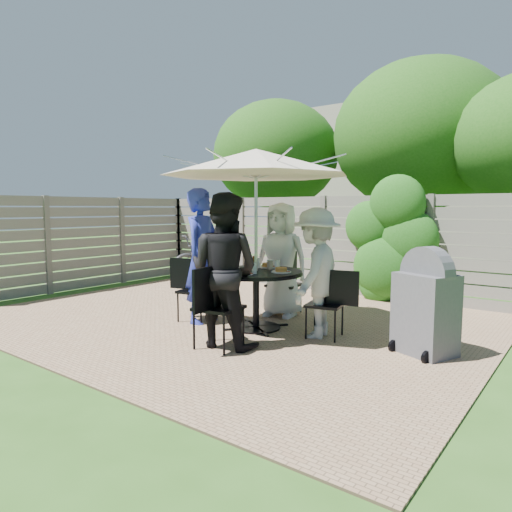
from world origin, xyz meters
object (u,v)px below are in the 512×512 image
Objects in this scene: glass_right at (277,266)px; glass_left at (235,265)px; bicycle at (211,258)px; person_back at (281,260)px; person_left at (203,256)px; chair_right at (326,318)px; glass_front at (254,268)px; chair_left at (196,303)px; chair_front at (218,324)px; plate_back at (268,266)px; coffee_cup at (270,265)px; person_front at (224,271)px; plate_left at (232,267)px; glass_back at (258,263)px; patio_table at (256,289)px; syrup_jug at (254,264)px; umbrella at (256,162)px; chair_back at (284,296)px; person_right at (316,273)px; plate_front at (243,272)px; plate_right at (281,271)px; bbq_grill at (426,306)px.

glass_left is at bearing -147.49° from glass_right.
glass_left is 4.07m from bicycle.
person_left is (-0.66, -0.97, 0.10)m from person_back.
chair_right is 1.08m from glass_front.
bicycle is at bearing 116.48° from chair_left.
chair_left is 1.37m from chair_front.
plate_back is at bearing -22.40° from chair_right.
coffee_cup is (0.29, 0.39, -0.01)m from glass_left.
person_back is at bearing -90.00° from person_front.
plate_left is at bearing -143.93° from coffee_cup.
chair_front reaches higher than chair_right.
glass_back and glass_front have the same top height.
glass_right is (0.39, -0.67, 0.01)m from person_back.
person_left is at bearing 174.99° from glass_front.
patio_table is 0.33m from syrup_jug.
umbrella is 1.68× the size of person_back.
bicycle is (-3.03, 1.66, 0.23)m from chair_back.
person_right reaches higher than glass_back.
coffee_cup is at bearing -95.44° from person_front.
plate_back is at bearing 100.51° from plate_front.
person_right reaches higher than glass_front.
plate_right is at bearing -17.47° from chair_front.
glass_front is (-0.67, -0.39, 0.05)m from person_right.
person_back is at bearing 2.98° from chair_front.
glass_front is 0.12× the size of bbq_grill.
plate_right is (1.17, 0.22, -0.13)m from person_left.
chair_front is (0.99, -0.80, -0.65)m from person_left.
chair_front is at bearing 89.64° from person_front.
glass_left is (-0.30, 0.20, 0.05)m from plate_front.
plate_back is (-1.01, 0.18, 0.56)m from chair_right.
bbq_grill reaches higher than plate_right.
patio_table is 0.75× the size of person_left.
person_back is 1.41× the size of bbq_grill.
person_left is (-0.82, -0.15, -1.25)m from umbrella.
plate_front is at bearing -90.00° from person_back.
chair_left is 5.64× the size of syrup_jug.
person_left is 1.16× the size of person_right.
chair_right is at bearing -2.05° from chair_left.
patio_table is at bearing -25.98° from bicycle.
person_left is (-0.64, -1.10, 0.66)m from chair_back.
syrup_jug is (0.88, 0.21, 0.60)m from chair_left.
chair_right is (0.77, 1.13, -0.03)m from chair_front.
plate_left is at bearing -30.00° from bicycle.
plate_left is 0.31m from syrup_jug.
glass_left is at bearing 167.51° from glass_front.
glass_back is 0.56m from glass_front.
bbq_grill is at bearing 6.11° from syrup_jug.
person_left is 11.82× the size of syrup_jug.
syrup_jug reaches higher than plate_left.
glass_back is at bearing 7.86° from chair_front.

